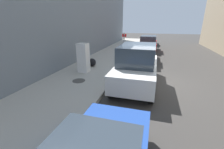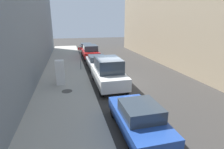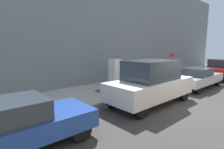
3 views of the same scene
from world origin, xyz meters
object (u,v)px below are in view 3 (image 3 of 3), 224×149
discarded_refrigerator (115,73)px  street_sign_post (171,66)px  trash_bag (129,80)px  parked_sedan_silver (197,77)px  parked_suv_red (222,68)px  parked_van_white (151,82)px  parked_hatchback_blue (18,124)px

discarded_refrigerator → street_sign_post: bearing=66.0°
discarded_refrigerator → trash_bag: 1.51m
trash_bag → parked_sedan_silver: size_ratio=0.12×
parked_suv_red → parked_van_white: bearing=-90.0°
discarded_refrigerator → parked_van_white: parked_van_white is taller
parked_van_white → parked_suv_red: bearing=90.0°
street_sign_post → parked_van_white: 5.10m
parked_sedan_silver → parked_hatchback_blue: bearing=-90.0°
parked_sedan_silver → parked_suv_red: 5.30m
parked_sedan_silver → discarded_refrigerator: bearing=-127.7°
parked_hatchback_blue → parked_suv_red: size_ratio=0.91×
parked_hatchback_blue → parked_sedan_silver: 11.25m
trash_bag → parked_sedan_silver: parked_sedan_silver is taller
discarded_refrigerator → parked_sedan_silver: bearing=52.3°
street_sign_post → parked_van_white: (1.70, -4.79, -0.37)m
discarded_refrigerator → trash_bag: size_ratio=3.21×
parked_van_white → discarded_refrigerator: bearing=167.1°
trash_bag → parked_van_white: parked_van_white is taller
trash_bag → parked_hatchback_blue: bearing=-66.6°
parked_hatchback_blue → parked_sedan_silver: parked_hatchback_blue is taller
street_sign_post → parked_sedan_silver: 1.91m
street_sign_post → trash_bag: (-1.81, -2.63, -0.98)m
street_sign_post → trash_bag: bearing=-124.5°
parked_sedan_silver → parked_suv_red: (-0.00, 5.30, 0.19)m
trash_bag → parked_sedan_silver: 4.71m
street_sign_post → parked_hatchback_blue: bearing=-81.0°
discarded_refrigerator → street_sign_post: (1.78, 4.00, 0.35)m
discarded_refrigerator → parked_sedan_silver: size_ratio=0.40×
discarded_refrigerator → parked_van_white: 3.57m
discarded_refrigerator → parked_sedan_silver: (3.48, 4.50, -0.37)m
parked_suv_red → parked_sedan_silver: bearing=-90.0°
parked_van_white → parked_suv_red: (0.00, 10.60, -0.17)m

